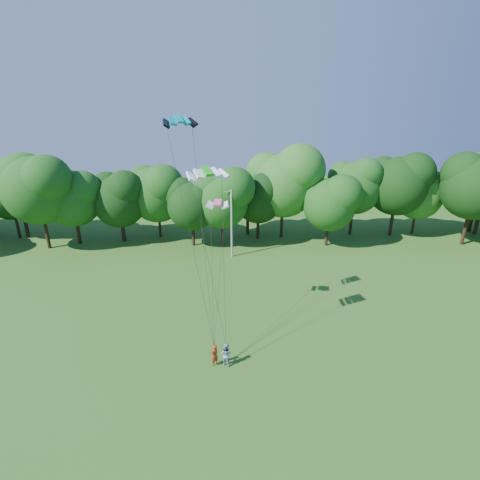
{
  "coord_description": "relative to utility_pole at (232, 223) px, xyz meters",
  "views": [
    {
      "loc": [
        -0.77,
        -14.59,
        19.74
      ],
      "look_at": [
        -0.18,
        13.0,
        8.89
      ],
      "focal_mm": 28.0,
      "sensor_mm": 36.0,
      "label": 1
    }
  ],
  "objects": [
    {
      "name": "kite_pink",
      "position": [
        -1.12,
        -14.14,
        6.67
      ],
      "size": [
        1.92,
        1.03,
        0.41
      ],
      "rotation": [
        0.0,
        0.0,
        -0.07
      ],
      "color": "#FC469F",
      "rests_on": "ground"
    },
    {
      "name": "utility_pole",
      "position": [
        0.0,
        0.0,
        0.0
      ],
      "size": [
        1.74,
        0.52,
        8.89
      ],
      "rotation": [
        0.0,
        0.0,
        0.25
      ],
      "color": "#AEB0A7",
      "rests_on": "ground"
    },
    {
      "name": "kite_teal",
      "position": [
        -3.78,
        -15.48,
        13.44
      ],
      "size": [
        2.67,
        2.0,
        0.59
      ],
      "rotation": [
        0.0,
        0.0,
        0.43
      ],
      "color": "#04888F",
      "rests_on": "ground"
    },
    {
      "name": "ground",
      "position": [
        0.87,
        -29.84,
        -4.55
      ],
      "size": [
        160.0,
        160.0,
        0.0
      ],
      "primitive_type": "plane",
      "color": "#2E5A18",
      "rests_on": "ground"
    },
    {
      "name": "kite_flyer_left",
      "position": [
        -1.36,
        -20.79,
        -3.64
      ],
      "size": [
        0.79,
        0.78,
        1.83
      ],
      "primitive_type": "imported",
      "rotation": [
        0.0,
        0.0,
        3.9
      ],
      "color": "#AA3015",
      "rests_on": "ground"
    },
    {
      "name": "tree_back_center",
      "position": [
        3.79,
        6.39,
        2.27
      ],
      "size": [
        7.51,
        7.51,
        10.92
      ],
      "color": "black",
      "rests_on": "ground"
    },
    {
      "name": "tree_back_west",
      "position": [
        -29.88,
        7.51,
        3.59
      ],
      "size": [
        8.96,
        8.96,
        13.04
      ],
      "color": "black",
      "rests_on": "ground"
    },
    {
      "name": "kite_green",
      "position": [
        -1.67,
        -18.23,
        10.1
      ],
      "size": [
        3.12,
        2.32,
        0.54
      ],
      "rotation": [
        0.0,
        0.0,
        0.42
      ],
      "color": "green",
      "rests_on": "ground"
    },
    {
      "name": "kite_flyer_right",
      "position": [
        -0.47,
        -20.75,
        -3.6
      ],
      "size": [
        1.16,
        1.07,
        1.9
      ],
      "primitive_type": "imported",
      "rotation": [
        0.0,
        0.0,
        2.65
      ],
      "color": "#89A8BE",
      "rests_on": "ground"
    },
    {
      "name": "tree_back_east",
      "position": [
        36.41,
        8.76,
        3.1
      ],
      "size": [
        8.42,
        8.42,
        12.24
      ],
      "color": "black",
      "rests_on": "ground"
    }
  ]
}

